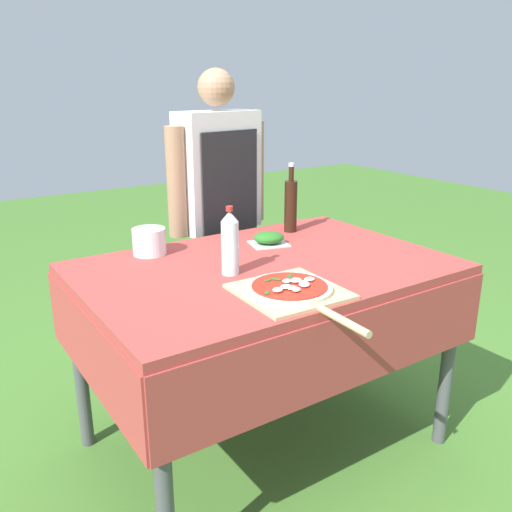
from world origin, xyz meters
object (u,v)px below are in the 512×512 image
at_px(herb_container, 269,238).
at_px(mixing_tub, 149,241).
at_px(prep_table, 265,288).
at_px(oil_bottle, 291,205).
at_px(water_bottle, 230,243).
at_px(person_cook, 219,201).
at_px(pizza_on_peel, 292,290).

xyz_separation_m(herb_container, mixing_tub, (-0.49, 0.16, 0.03)).
distance_m(prep_table, oil_bottle, 0.55).
bearing_deg(water_bottle, mixing_tub, 111.53).
bearing_deg(person_cook, pizza_on_peel, 65.28).
bearing_deg(pizza_on_peel, mixing_tub, 109.69).
distance_m(person_cook, pizza_on_peel, 1.05).
bearing_deg(prep_table, water_bottle, -172.67).
relative_size(prep_table, oil_bottle, 4.39).
bearing_deg(person_cook, mixing_tub, 24.27).
height_order(prep_table, mixing_tub, mixing_tub).
relative_size(prep_table, herb_container, 7.62).
relative_size(prep_table, water_bottle, 5.55).
xyz_separation_m(oil_bottle, mixing_tub, (-0.70, 0.04, -0.07)).
distance_m(prep_table, herb_container, 0.29).
bearing_deg(prep_table, person_cook, 74.31).
height_order(water_bottle, herb_container, water_bottle).
distance_m(oil_bottle, mixing_tub, 0.70).
relative_size(prep_table, mixing_tub, 10.42).
bearing_deg(water_bottle, person_cook, 63.03).
xyz_separation_m(prep_table, herb_container, (0.16, 0.21, 0.13)).
relative_size(person_cook, herb_container, 8.38).
xyz_separation_m(pizza_on_peel, herb_container, (0.27, 0.52, 0.01)).
bearing_deg(prep_table, oil_bottle, 41.55).
height_order(herb_container, mixing_tub, mixing_tub).
bearing_deg(herb_container, pizza_on_peel, -117.36).
xyz_separation_m(water_bottle, herb_container, (0.33, 0.23, -0.09)).
height_order(oil_bottle, water_bottle, oil_bottle).
relative_size(pizza_on_peel, herb_container, 2.99).
bearing_deg(oil_bottle, prep_table, -138.45).
relative_size(oil_bottle, herb_container, 1.74).
distance_m(person_cook, mixing_tub, 0.62).
xyz_separation_m(person_cook, pizza_on_peel, (-0.30, -1.00, -0.09)).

